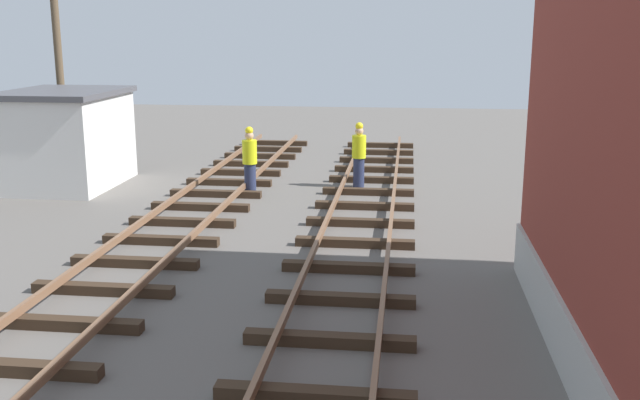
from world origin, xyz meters
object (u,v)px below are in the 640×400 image
Objects in this scene: track_worker_foreground at (250,161)px; track_worker_distant at (359,155)px; control_hut at (65,138)px; utility_pole_far at (56,21)px.

track_worker_foreground is 1.00× the size of track_worker_distant.
control_hut reaches higher than track_worker_distant.
control_hut is 4.34m from utility_pole_far.
track_worker_foreground is at bearing -23.78° from utility_pole_far.
control_hut is 8.45m from track_worker_distant.
utility_pole_far is 4.81× the size of track_worker_distant.
control_hut is 2.03× the size of track_worker_foreground.
track_worker_distant is at bearing 23.67° from track_worker_foreground.
control_hut is 5.53m from track_worker_foreground.
track_worker_foreground and track_worker_distant have the same top height.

